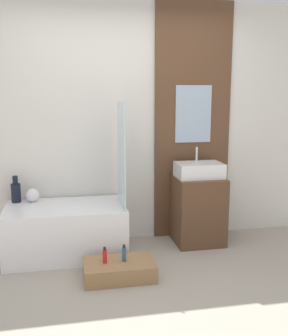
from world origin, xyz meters
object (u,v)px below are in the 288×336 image
object	(u,v)px
bottle_soap_primary	(105,256)
wooden_step_bench	(119,270)
bathtub	(66,230)
vase_tall_dark	(16,191)
vase_round_light	(32,195)
bottle_soap_secondary	(124,254)
sink	(199,170)

from	to	relation	value
bottle_soap_primary	wooden_step_bench	bearing A→B (deg)	0.00
bathtub	vase_tall_dark	size ratio (longest dim) A/B	4.30
bottle_soap_primary	vase_round_light	bearing A→B (deg)	128.49
vase_tall_dark	vase_round_light	xyz separation A→B (m)	(0.17, -0.02, -0.04)
bottle_soap_secondary	sink	bearing A→B (deg)	37.00
bottle_soap_primary	bottle_soap_secondary	bearing A→B (deg)	0.00
vase_tall_dark	bottle_soap_primary	distance (m)	1.26
sink	vase_tall_dark	xyz separation A→B (m)	(-1.92, 0.16, -0.18)
bathtub	sink	bearing A→B (deg)	3.28
bathtub	bottle_soap_primary	bearing A→B (deg)	-61.39
vase_round_light	bottle_soap_primary	distance (m)	1.13
wooden_step_bench	vase_tall_dark	size ratio (longest dim) A/B	2.27
sink	bottle_soap_secondary	bearing A→B (deg)	-143.00
sink	bottle_soap_secondary	distance (m)	1.29
bathtub	vase_tall_dark	bearing A→B (deg)	153.75
wooden_step_bench	vase_round_light	world-z (taller)	vase_round_light
sink	bottle_soap_secondary	size ratio (longest dim) A/B	3.13
bathtub	bottle_soap_primary	world-z (taller)	bathtub
bathtub	bottle_soap_secondary	size ratio (longest dim) A/B	7.60
sink	vase_round_light	bearing A→B (deg)	175.37
bathtub	sink	world-z (taller)	sink
vase_tall_dark	bottle_soap_secondary	distance (m)	1.38
bathtub	vase_round_light	size ratio (longest dim) A/B	8.55
wooden_step_bench	bottle_soap_primary	distance (m)	0.19
vase_round_light	vase_tall_dark	bearing A→B (deg)	172.85
bathtub	bottle_soap_primary	distance (m)	0.70
bathtub	wooden_step_bench	xyz separation A→B (m)	(0.46, -0.61, -0.18)
wooden_step_bench	bottle_soap_secondary	size ratio (longest dim) A/B	4.01
vase_tall_dark	bottle_soap_secondary	xyz separation A→B (m)	(1.00, -0.85, -0.41)
vase_round_light	bottle_soap_secondary	bearing A→B (deg)	-44.96
vase_tall_dark	wooden_step_bench	bearing A→B (deg)	-41.88
vase_tall_dark	bottle_soap_secondary	bearing A→B (deg)	-40.51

